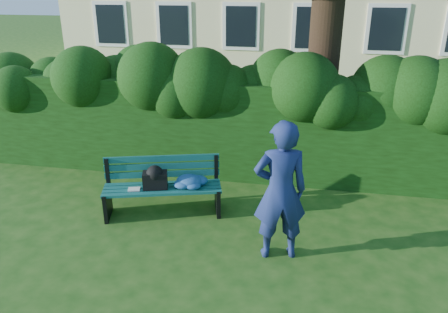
# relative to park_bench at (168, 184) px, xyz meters

# --- Properties ---
(ground) EXTENTS (80.00, 80.00, 0.00)m
(ground) POSITION_rel_park_bench_xyz_m (0.85, -0.39, -0.50)
(ground) COLOR #1B4A12
(ground) RESTS_ON ground
(hedge) EXTENTS (10.00, 1.00, 1.80)m
(hedge) POSITION_rel_park_bench_xyz_m (0.85, 1.81, 0.40)
(hedge) COLOR black
(hedge) RESTS_ON ground
(park_bench) EXTENTS (1.90, 1.04, 0.89)m
(park_bench) POSITION_rel_park_bench_xyz_m (0.00, 0.00, 0.00)
(park_bench) COLOR #0E463D
(park_bench) RESTS_ON ground
(man_reading) EXTENTS (0.79, 0.61, 1.91)m
(man_reading) POSITION_rel_park_bench_xyz_m (1.79, -0.84, 0.45)
(man_reading) COLOR navy
(man_reading) RESTS_ON ground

